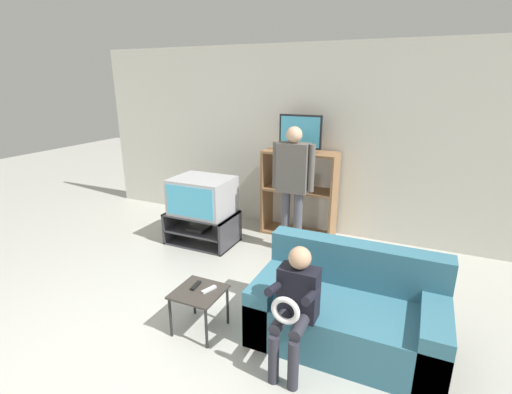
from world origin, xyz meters
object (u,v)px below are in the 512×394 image
television_flat (300,134)px  remote_control_black (196,286)px  television_main (202,196)px  person_standing_adult (293,179)px  media_shelf (299,193)px  couch (348,312)px  snack_table (199,296)px  remote_control_white (209,289)px  person_seated_child (295,301)px  tv_stand (202,228)px

television_flat → remote_control_black: size_ratio=4.06×
television_main → person_standing_adult: 1.24m
television_main → media_shelf: size_ratio=0.64×
couch → person_standing_adult: bearing=125.3°
remote_control_black → snack_table: bearing=-43.4°
remote_control_black → couch: couch is taller
television_flat → couch: 2.57m
television_flat → remote_control_white: size_ratio=4.06×
television_flat → couch: television_flat is taller
person_standing_adult → person_seated_child: (0.69, -1.90, -0.40)m
snack_table → couch: (1.20, 0.42, -0.07)m
remote_control_black → couch: 1.32m
media_shelf → television_flat: bearing=-147.2°
television_main → person_seated_child: size_ratio=0.79×
remote_control_black → remote_control_white: size_ratio=1.00×
person_standing_adult → person_seated_child: size_ratio=1.65×
television_main → snack_table: bearing=-58.8°
remote_control_white → couch: bearing=38.5°
media_shelf → person_seated_child: bearing=-72.3°
television_main → person_seated_child: bearing=-42.0°
snack_table → person_standing_adult: bearing=83.9°
snack_table → remote_control_white: size_ratio=2.83×
media_shelf → person_seated_child: media_shelf is taller
remote_control_black → person_seated_child: bearing=-11.5°
media_shelf → couch: 2.31m
snack_table → couch: bearing=19.1°
couch → person_seated_child: size_ratio=1.57×
person_standing_adult → snack_table: bearing=-96.1°
couch → remote_control_white: bearing=-161.6°
snack_table → person_standing_adult: person_standing_adult is taller
tv_stand → snack_table: size_ratio=2.20×
tv_stand → media_shelf: media_shelf is taller
remote_control_white → couch: size_ratio=0.09×
media_shelf → person_standing_adult: bearing=-80.3°
tv_stand → remote_control_black: 1.82m
television_flat → snack_table: television_flat is taller
snack_table → remote_control_black: (-0.06, 0.05, 0.06)m
couch → television_main: bearing=151.1°
couch → person_standing_adult: 1.88m
person_standing_adult → remote_control_black: bearing=-98.2°
person_standing_adult → television_main: bearing=-169.7°
tv_stand → person_standing_adult: person_standing_adult is taller
snack_table → tv_stand: bearing=121.8°
snack_table → person_seated_child: (0.89, -0.06, 0.23)m
television_flat → person_seated_child: size_ratio=0.60×
snack_table → television_main: bearing=121.2°
tv_stand → remote_control_black: tv_stand is taller
tv_stand → television_main: 0.45m
television_flat → remote_control_white: bearing=-90.2°
remote_control_white → person_standing_adult: (0.12, 1.79, 0.57)m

